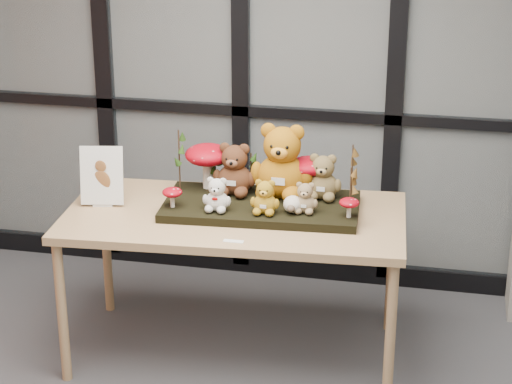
% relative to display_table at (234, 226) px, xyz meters
% --- Properties ---
extents(room_shell, '(5.00, 5.00, 5.00)m').
position_rel_display_table_xyz_m(room_shell, '(0.26, -1.47, 0.95)').
color(room_shell, '#BAB8B0').
rests_on(room_shell, floor).
extents(glass_partition, '(4.90, 0.06, 2.78)m').
position_rel_display_table_xyz_m(glass_partition, '(0.26, 1.00, 0.68)').
color(glass_partition, '#2D383F').
rests_on(glass_partition, floor).
extents(display_table, '(1.76, 0.96, 0.80)m').
position_rel_display_table_xyz_m(display_table, '(0.00, 0.00, 0.00)').
color(display_table, tan).
rests_on(display_table, floor).
extents(diorama_tray, '(1.01, 0.55, 0.04)m').
position_rel_display_table_xyz_m(diorama_tray, '(0.12, 0.07, 0.09)').
color(diorama_tray, black).
rests_on(diorama_tray, display_table).
extents(bear_pooh_yellow, '(0.34, 0.31, 0.42)m').
position_rel_display_table_xyz_m(bear_pooh_yellow, '(0.21, 0.19, 0.32)').
color(bear_pooh_yellow, '#AC680F').
rests_on(bear_pooh_yellow, diorama_tray).
extents(bear_brown_medium, '(0.24, 0.22, 0.30)m').
position_rel_display_table_xyz_m(bear_brown_medium, '(-0.04, 0.18, 0.26)').
color(bear_brown_medium, '#4E2A16').
rests_on(bear_brown_medium, diorama_tray).
extents(bear_tan_back, '(0.21, 0.19, 0.26)m').
position_rel_display_table_xyz_m(bear_tan_back, '(0.41, 0.21, 0.24)').
color(bear_tan_back, brown).
rests_on(bear_tan_back, diorama_tray).
extents(bear_small_yellow, '(0.15, 0.14, 0.19)m').
position_rel_display_table_xyz_m(bear_small_yellow, '(0.17, -0.06, 0.20)').
color(bear_small_yellow, '#AF8019').
rests_on(bear_small_yellow, diorama_tray).
extents(bear_white_bow, '(0.15, 0.14, 0.19)m').
position_rel_display_table_xyz_m(bear_white_bow, '(-0.07, -0.07, 0.20)').
color(bear_white_bow, silver).
rests_on(bear_white_bow, diorama_tray).
extents(bear_beige_small, '(0.14, 0.13, 0.17)m').
position_rel_display_table_xyz_m(bear_beige_small, '(0.36, -0.00, 0.19)').
color(bear_beige_small, '#997D55').
rests_on(bear_beige_small, diorama_tray).
extents(plush_cream_hedgehog, '(0.08, 0.07, 0.09)m').
position_rel_display_table_xyz_m(plush_cream_hedgehog, '(0.30, -0.02, 0.15)').
color(plush_cream_hedgehog, silver).
rests_on(plush_cream_hedgehog, diorama_tray).
extents(mushroom_back_left, '(0.23, 0.23, 0.26)m').
position_rel_display_table_xyz_m(mushroom_back_left, '(-0.19, 0.22, 0.24)').
color(mushroom_back_left, '#990412').
rests_on(mushroom_back_left, diorama_tray).
extents(mushroom_back_right, '(0.20, 0.20, 0.22)m').
position_rel_display_table_xyz_m(mushroom_back_right, '(0.33, 0.24, 0.22)').
color(mushroom_back_right, '#990412').
rests_on(mushroom_back_right, diorama_tray).
extents(mushroom_front_left, '(0.10, 0.10, 0.11)m').
position_rel_display_table_xyz_m(mushroom_front_left, '(-0.30, -0.08, 0.16)').
color(mushroom_front_left, '#990412').
rests_on(mushroom_front_left, diorama_tray).
extents(mushroom_front_right, '(0.10, 0.10, 0.11)m').
position_rel_display_table_xyz_m(mushroom_front_right, '(0.58, -0.03, 0.16)').
color(mushroom_front_right, '#990412').
rests_on(mushroom_front_right, diorama_tray).
extents(sprig_green_far_left, '(0.05, 0.05, 0.32)m').
position_rel_display_table_xyz_m(sprig_green_far_left, '(-0.33, 0.17, 0.27)').
color(sprig_green_far_left, black).
rests_on(sprig_green_far_left, diorama_tray).
extents(sprig_green_mid_left, '(0.05, 0.05, 0.22)m').
position_rel_display_table_xyz_m(sprig_green_mid_left, '(-0.16, 0.23, 0.22)').
color(sprig_green_mid_left, black).
rests_on(sprig_green_mid_left, diorama_tray).
extents(sprig_dry_far_right, '(0.05, 0.05, 0.29)m').
position_rel_display_table_xyz_m(sprig_dry_far_right, '(0.56, 0.21, 0.25)').
color(sprig_dry_far_right, brown).
rests_on(sprig_dry_far_right, diorama_tray).
extents(sprig_dry_mid_right, '(0.05, 0.05, 0.22)m').
position_rel_display_table_xyz_m(sprig_dry_mid_right, '(0.57, 0.08, 0.22)').
color(sprig_dry_mid_right, brown).
rests_on(sprig_dry_mid_right, diorama_tray).
extents(sprig_green_centre, '(0.05, 0.05, 0.20)m').
position_rel_display_table_xyz_m(sprig_green_centre, '(0.03, 0.26, 0.21)').
color(sprig_green_centre, black).
rests_on(sprig_green_centre, diorama_tray).
extents(sign_holder, '(0.23, 0.10, 0.31)m').
position_rel_display_table_xyz_m(sign_holder, '(-0.69, -0.03, 0.21)').
color(sign_holder, silver).
rests_on(sign_holder, display_table).
extents(label_card, '(0.10, 0.03, 0.00)m').
position_rel_display_table_xyz_m(label_card, '(0.08, -0.34, 0.07)').
color(label_card, white).
rests_on(label_card, display_table).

